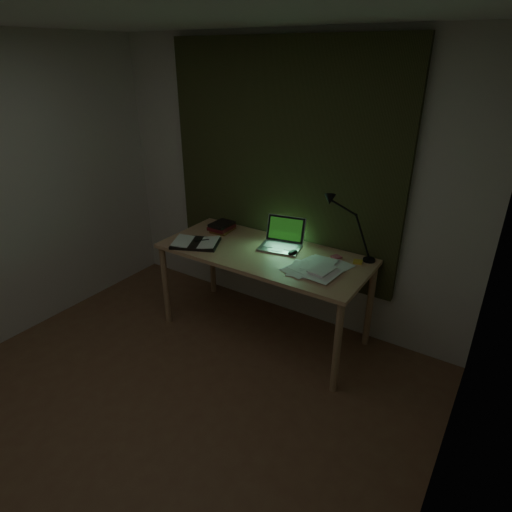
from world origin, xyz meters
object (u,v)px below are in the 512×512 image
Objects in this scene: loose_papers at (317,268)px; desk_lamp at (373,231)px; desk at (263,294)px; open_textbook at (196,243)px; book_stack at (222,227)px; laptop at (280,236)px.

loose_papers is 0.69× the size of desk_lamp.
desk is 0.74m from open_textbook.
desk_lamp is at bearing 50.45° from loose_papers.
loose_papers is (0.51, -0.04, 0.42)m from desk.
book_stack reaches higher than open_textbook.
book_stack reaches higher than loose_papers.
loose_papers is at bearing -121.74° from desk_lamp.
desk_lamp is (1.37, 0.13, 0.22)m from book_stack.
desk is 1.09m from desk_lamp.
loose_papers is (1.09, 0.15, -0.01)m from open_textbook.
laptop is at bearing 158.70° from loose_papers.
open_textbook is at bearing -91.38° from book_stack.
desk is 4.93× the size of loose_papers.
laptop is 0.73× the size of desk_lamp.
book_stack is at bearing 168.38° from loose_papers.
loose_papers reaches higher than desk.
book_stack is 0.60× the size of loose_papers.
book_stack is (0.01, 0.38, 0.03)m from open_textbook.
laptop is at bearing -157.81° from desk_lamp.
desk is at bearing -150.94° from desk_lamp.
laptop is (0.08, 0.13, 0.53)m from desk.
loose_papers is at bearing -11.62° from book_stack.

